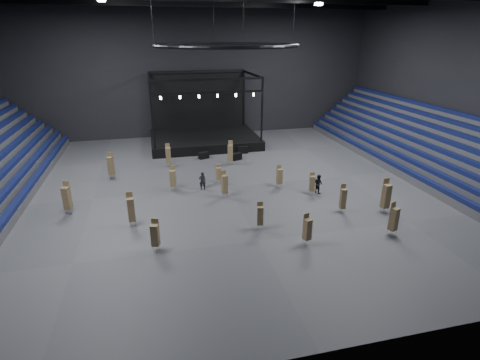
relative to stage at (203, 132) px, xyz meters
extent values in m
plane|color=#454547|center=(0.00, -16.24, -1.45)|extent=(50.00, 50.00, 0.00)
cube|color=black|center=(0.00, 4.76, 7.55)|extent=(50.00, 0.20, 18.00)
cube|color=black|center=(0.00, -37.24, 7.55)|extent=(50.00, 0.20, 18.00)
cube|color=black|center=(25.00, -16.24, 7.55)|extent=(0.20, 42.00, 18.00)
cube|color=#0E123E|center=(-18.12, -16.24, -0.50)|extent=(0.59, 40.00, 0.40)
cube|color=#0E123E|center=(-19.02, -16.24, 0.25)|extent=(0.59, 40.00, 0.40)
cube|color=#49494B|center=(21.40, -16.24, -1.08)|extent=(7.20, 40.00, 0.75)
cube|color=#0E123E|center=(18.12, -16.24, -0.50)|extent=(0.59, 40.00, 0.40)
cube|color=#49494B|center=(21.85, -16.24, -0.70)|extent=(6.30, 40.00, 1.50)
cube|color=#0E123E|center=(19.02, -16.24, 0.25)|extent=(0.59, 40.00, 0.40)
cube|color=#49494B|center=(22.30, -16.24, -0.33)|extent=(5.40, 40.00, 2.25)
cube|color=#0E123E|center=(19.91, -16.24, 1.00)|extent=(0.59, 40.00, 0.40)
cube|color=#49494B|center=(22.75, -16.24, 0.05)|extent=(4.50, 40.00, 3.00)
cube|color=#0E123E|center=(20.82, -16.24, 1.75)|extent=(0.59, 40.00, 0.40)
cube|color=#49494B|center=(23.20, -16.24, 0.42)|extent=(3.60, 40.00, 3.75)
cube|color=#0E123E|center=(21.71, -16.24, 2.50)|extent=(0.59, 40.00, 0.40)
cube|color=#49494B|center=(23.65, -16.24, 0.80)|extent=(2.70, 40.00, 4.50)
cube|color=#0E123E|center=(22.61, -16.24, 3.25)|extent=(0.59, 40.00, 0.40)
cube|color=#49494B|center=(24.10, -16.24, 1.17)|extent=(1.80, 40.00, 5.25)
cube|color=#0E123E|center=(23.52, -16.24, 4.00)|extent=(0.59, 40.00, 0.40)
cube|color=#49494B|center=(24.55, -16.24, 1.55)|extent=(0.90, 40.00, 6.00)
cube|color=#0E123E|center=(24.41, -16.24, 4.75)|extent=(0.59, 40.00, 0.40)
cube|color=black|center=(0.00, -0.74, -0.85)|extent=(14.00, 10.00, 1.20)
cube|color=black|center=(0.00, 4.06, 3.75)|extent=(13.30, 0.30, 8.00)
cylinder|color=black|center=(-6.60, -5.34, 3.65)|extent=(0.24, 0.24, 7.80)
cylinder|color=black|center=(-6.60, 3.86, 3.65)|extent=(0.24, 0.24, 7.80)
cylinder|color=black|center=(6.60, -5.34, 3.65)|extent=(0.24, 0.24, 7.80)
cylinder|color=black|center=(6.60, 3.86, 3.65)|extent=(0.24, 0.24, 7.80)
cube|color=black|center=(0.00, -5.34, 7.55)|extent=(13.40, 0.25, 0.25)
cube|color=black|center=(0.00, 3.86, 7.55)|extent=(13.40, 0.25, 0.25)
cube|color=black|center=(0.00, -5.34, 6.05)|extent=(13.40, 0.20, 0.20)
cylinder|color=white|center=(-5.50, -5.34, 5.65)|extent=(0.24, 0.24, 0.35)
cylinder|color=white|center=(-3.30, -5.34, 5.65)|extent=(0.24, 0.24, 0.35)
cylinder|color=white|center=(-1.10, -5.34, 5.65)|extent=(0.24, 0.24, 0.35)
cylinder|color=white|center=(1.10, -5.34, 5.65)|extent=(0.24, 0.24, 0.35)
cylinder|color=white|center=(3.30, -5.34, 5.65)|extent=(0.24, 0.24, 0.35)
cylinder|color=white|center=(5.50, -5.34, 5.65)|extent=(0.24, 0.24, 0.35)
torus|color=black|center=(0.00, -16.24, 11.55)|extent=(12.30, 12.30, 0.30)
cylinder|color=black|center=(6.00, -16.24, 14.05)|extent=(0.04, 0.04, 5.00)
cylinder|color=black|center=(0.00, -10.24, 14.05)|extent=(0.04, 0.04, 5.00)
cylinder|color=black|center=(-6.00, -16.24, 14.05)|extent=(0.04, 0.04, 5.00)
cylinder|color=black|center=(0.00, -22.24, 14.05)|extent=(0.04, 0.04, 5.00)
cube|color=black|center=(0.00, -1.24, 15.75)|extent=(49.00, 0.35, 0.70)
cube|color=white|center=(-10.00, -12.24, 15.15)|extent=(0.60, 0.60, 0.25)
cube|color=white|center=(10.00, -12.24, 15.15)|extent=(0.60, 0.60, 0.25)
cube|color=black|center=(-1.01, -6.87, -1.06)|extent=(1.31, 0.95, 0.79)
cube|color=black|center=(2.69, -8.27, -1.04)|extent=(1.36, 1.00, 0.82)
cube|color=black|center=(4.03, -5.85, -1.00)|extent=(1.40, 0.80, 0.90)
cylinder|color=silver|center=(1.42, -9.97, -1.23)|extent=(0.03, 0.03, 0.43)
cylinder|color=silver|center=(1.42, -9.56, -1.23)|extent=(0.03, 0.03, 0.43)
cylinder|color=silver|center=(1.83, -9.97, -1.23)|extent=(0.03, 0.03, 0.43)
cylinder|color=silver|center=(1.83, -9.56, -1.23)|extent=(0.03, 0.03, 0.43)
cube|color=olive|center=(1.62, -9.77, -0.08)|extent=(0.68, 0.68, 1.88)
cube|color=olive|center=(1.71, -9.57, 0.81)|extent=(0.48, 0.26, 1.03)
cylinder|color=silver|center=(-11.35, -11.37, -1.24)|extent=(0.03, 0.03, 0.42)
cylinder|color=silver|center=(-11.35, -10.98, -1.24)|extent=(0.03, 0.03, 0.42)
cylinder|color=silver|center=(-10.96, -11.37, -1.24)|extent=(0.03, 0.03, 0.42)
cylinder|color=silver|center=(-10.96, -10.98, -1.24)|extent=(0.03, 0.03, 0.42)
cube|color=olive|center=(-11.15, -11.18, -0.10)|extent=(0.64, 0.64, 1.87)
cube|color=olive|center=(-11.08, -10.98, 0.79)|extent=(0.47, 0.23, 1.03)
cylinder|color=silver|center=(9.68, -28.44, -1.24)|extent=(0.03, 0.03, 0.43)
cylinder|color=silver|center=(9.68, -28.03, -1.24)|extent=(0.03, 0.03, 0.43)
cylinder|color=silver|center=(10.09, -28.44, -1.24)|extent=(0.03, 0.03, 0.43)
cylinder|color=silver|center=(10.09, -28.03, -1.24)|extent=(0.03, 0.03, 0.43)
cube|color=olive|center=(9.89, -28.24, -0.14)|extent=(0.67, 0.67, 1.76)
cube|color=olive|center=(9.81, -28.04, 0.69)|extent=(0.48, 0.24, 0.97)
cylinder|color=silver|center=(-5.43, -16.16, -1.23)|extent=(0.03, 0.03, 0.44)
cylinder|color=silver|center=(-5.43, -15.74, -1.23)|extent=(0.03, 0.03, 0.44)
cylinder|color=silver|center=(-5.01, -16.16, -1.23)|extent=(0.03, 0.03, 0.44)
cylinder|color=silver|center=(-5.01, -15.74, -1.23)|extent=(0.03, 0.03, 0.44)
cube|color=olive|center=(-5.22, -15.95, -0.21)|extent=(0.61, 0.61, 1.59)
cube|color=olive|center=(-5.19, -15.73, 0.53)|extent=(0.51, 0.15, 0.87)
cylinder|color=silver|center=(-0.88, -15.22, -1.27)|extent=(0.03, 0.03, 0.36)
cylinder|color=silver|center=(-0.88, -14.88, -1.27)|extent=(0.03, 0.03, 0.36)
cylinder|color=silver|center=(-0.54, -15.22, -1.27)|extent=(0.03, 0.03, 0.36)
cylinder|color=silver|center=(-0.54, -14.88, -1.27)|extent=(0.03, 0.03, 0.36)
cube|color=olive|center=(-0.71, -15.05, -0.46)|extent=(0.51, 0.51, 1.25)
cube|color=olive|center=(-0.74, -14.87, 0.12)|extent=(0.42, 0.13, 0.69)
cylinder|color=silver|center=(6.98, -20.03, -1.26)|extent=(0.03, 0.03, 0.39)
cylinder|color=silver|center=(6.98, -19.66, -1.26)|extent=(0.03, 0.03, 0.39)
cylinder|color=silver|center=(7.34, -20.03, -1.26)|extent=(0.03, 0.03, 0.39)
cylinder|color=silver|center=(7.34, -19.66, -1.26)|extent=(0.03, 0.03, 0.39)
cube|color=olive|center=(7.16, -19.85, -0.36)|extent=(0.56, 0.56, 1.41)
cube|color=olive|center=(7.21, -19.66, 0.30)|extent=(0.44, 0.16, 0.78)
cylinder|color=silver|center=(-9.03, -22.47, -1.24)|extent=(0.03, 0.03, 0.42)
cylinder|color=silver|center=(-9.03, -22.07, -1.24)|extent=(0.03, 0.03, 0.42)
cylinder|color=silver|center=(-8.63, -22.47, -1.24)|extent=(0.03, 0.03, 0.42)
cylinder|color=silver|center=(-8.63, -22.07, -1.24)|extent=(0.03, 0.03, 0.42)
cube|color=olive|center=(-8.83, -22.27, -0.08)|extent=(0.57, 0.57, 1.89)
cube|color=olive|center=(-8.86, -22.06, 0.81)|extent=(0.49, 0.12, 1.04)
cylinder|color=silver|center=(4.60, -17.76, -1.25)|extent=(0.03, 0.03, 0.39)
cylinder|color=silver|center=(4.60, -17.38, -1.25)|extent=(0.03, 0.03, 0.39)
cylinder|color=silver|center=(4.97, -17.76, -1.25)|extent=(0.03, 0.03, 0.39)
cylinder|color=silver|center=(4.97, -17.38, -1.25)|extent=(0.03, 0.03, 0.39)
cube|color=olive|center=(4.78, -17.57, -0.31)|extent=(0.53, 0.53, 1.50)
cube|color=olive|center=(4.76, -17.37, 0.39)|extent=(0.46, 0.12, 0.82)
cylinder|color=silver|center=(11.28, -25.01, -1.22)|extent=(0.03, 0.03, 0.46)
cylinder|color=silver|center=(11.28, -24.58, -1.22)|extent=(0.03, 0.03, 0.46)
cylinder|color=silver|center=(11.72, -25.01, -1.22)|extent=(0.03, 0.03, 0.46)
cylinder|color=silver|center=(11.72, -24.58, -1.22)|extent=(0.03, 0.03, 0.46)
cube|color=olive|center=(11.50, -24.80, 0.03)|extent=(0.59, 0.59, 2.04)
cube|color=olive|center=(11.48, -24.57, 0.99)|extent=(0.53, 0.11, 1.12)
cylinder|color=silver|center=(0.48, -25.21, -1.26)|extent=(0.03, 0.03, 0.37)
cylinder|color=silver|center=(0.48, -24.86, -1.26)|extent=(0.03, 0.03, 0.37)
cylinder|color=silver|center=(0.83, -25.21, -1.26)|extent=(0.03, 0.03, 0.37)
cylinder|color=silver|center=(0.83, -24.86, -1.26)|extent=(0.03, 0.03, 0.37)
cube|color=olive|center=(0.66, -25.04, -0.34)|extent=(0.52, 0.52, 1.46)
cube|color=olive|center=(0.69, -24.85, 0.34)|extent=(0.43, 0.13, 0.81)
cylinder|color=silver|center=(-7.35, -26.55, -1.24)|extent=(0.03, 0.03, 0.42)
cylinder|color=silver|center=(-7.35, -26.15, -1.24)|extent=(0.03, 0.03, 0.42)
cylinder|color=silver|center=(-6.95, -26.55, -1.24)|extent=(0.03, 0.03, 0.42)
cylinder|color=silver|center=(-6.95, -26.15, -1.24)|extent=(0.03, 0.03, 0.42)
cube|color=olive|center=(-7.15, -26.35, -0.25)|extent=(0.64, 0.64, 1.56)
cube|color=olive|center=(-7.09, -26.15, 0.49)|extent=(0.49, 0.20, 0.86)
cylinder|color=silver|center=(7.95, -24.07, -1.27)|extent=(0.03, 0.03, 0.37)
cylinder|color=silver|center=(7.95, -23.72, -1.27)|extent=(0.03, 0.03, 0.37)
cylinder|color=silver|center=(8.30, -24.07, -1.27)|extent=(0.03, 0.03, 0.37)
cylinder|color=silver|center=(8.30, -23.72, -1.27)|extent=(0.03, 0.03, 0.37)
cube|color=olive|center=(8.12, -23.90, -0.23)|extent=(0.49, 0.49, 1.70)
cube|color=olive|center=(8.14, -23.72, 0.57)|extent=(0.43, 0.10, 0.94)
cylinder|color=silver|center=(-0.99, -18.82, -1.25)|extent=(0.03, 0.03, 0.40)
cylinder|color=silver|center=(-0.99, -18.44, -1.25)|extent=(0.03, 0.03, 0.40)
cylinder|color=silver|center=(-0.62, -18.82, -1.25)|extent=(0.03, 0.03, 0.40)
cylinder|color=silver|center=(-0.62, -18.44, -1.25)|extent=(0.03, 0.03, 0.40)
cube|color=olive|center=(-0.81, -18.63, -0.18)|extent=(0.58, 0.58, 1.74)
cube|color=olive|center=(-0.85, -18.44, 0.64)|extent=(0.46, 0.17, 0.96)
cylinder|color=silver|center=(3.04, -28.17, -1.25)|extent=(0.03, 0.03, 0.40)
cylinder|color=silver|center=(3.04, -27.80, -1.25)|extent=(0.03, 0.03, 0.40)
cylinder|color=silver|center=(3.42, -28.17, -1.25)|extent=(0.03, 0.03, 0.40)
cylinder|color=silver|center=(3.42, -27.80, -1.25)|extent=(0.03, 0.03, 0.40)
cube|color=olive|center=(3.23, -27.98, -0.27)|extent=(0.59, 0.59, 1.57)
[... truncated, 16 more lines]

